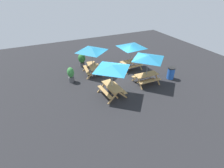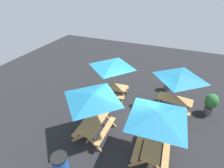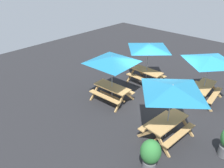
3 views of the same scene
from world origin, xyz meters
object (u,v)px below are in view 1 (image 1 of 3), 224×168
picnic_table_0 (131,48)px  trash_bin_blue (171,73)px  picnic_table_2 (148,59)px  picnic_table_3 (92,52)px  picnic_table_1 (112,69)px  potted_plant_0 (82,59)px  potted_plant_1 (71,74)px

picnic_table_0 → trash_bin_blue: 3.87m
picnic_table_2 → picnic_table_3: bearing=-44.1°
picnic_table_0 → picnic_table_1: (-3.07, 3.24, 0.00)m
picnic_table_0 → trash_bin_blue: size_ratio=2.88×
picnic_table_0 → picnic_table_2: bearing=83.7°
picnic_table_2 → potted_plant_0: bearing=-53.0°
picnic_table_2 → picnic_table_3: (3.20, 3.17, 0.00)m
picnic_table_0 → picnic_table_1: size_ratio=1.21×
potted_plant_0 → picnic_table_0: bearing=-121.5°
picnic_table_0 → picnic_table_2: 2.68m
picnic_table_3 → trash_bin_blue: size_ratio=2.38×
potted_plant_1 → picnic_table_0: bearing=-89.7°
picnic_table_1 → trash_bin_blue: (0.16, -5.29, -1.49)m
trash_bin_blue → picnic_table_0: bearing=35.1°
picnic_table_0 → picnic_table_1: bearing=40.6°
picnic_table_3 → potted_plant_0: bearing=18.8°
picnic_table_1 → potted_plant_0: (5.37, 0.52, -1.28)m
picnic_table_0 → potted_plant_0: picnic_table_0 is taller
potted_plant_1 → picnic_table_3: bearing=-74.6°
picnic_table_1 → potted_plant_1: size_ratio=1.91×
picnic_table_1 → picnic_table_3: (3.60, 0.09, 0.00)m
picnic_table_2 → picnic_table_3: same height
picnic_table_3 → trash_bin_blue: bearing=-117.3°
picnic_table_0 → picnic_table_3: bearing=-11.9°
potted_plant_0 → trash_bin_blue: bearing=-131.9°
picnic_table_2 → trash_bin_blue: bearing=174.9°
picnic_table_3 → potted_plant_0: (1.78, 0.43, -1.28)m
picnic_table_0 → potted_plant_1: 5.50m
picnic_table_1 → potted_plant_1: picnic_table_1 is taller
picnic_table_1 → potted_plant_0: 5.55m
trash_bin_blue → potted_plant_1: (2.89, 7.38, 0.16)m
potted_plant_1 → picnic_table_2: bearing=-117.1°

